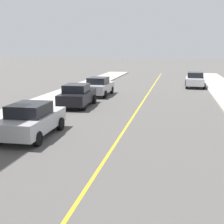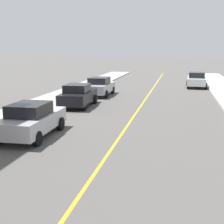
% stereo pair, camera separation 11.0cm
% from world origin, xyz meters
% --- Properties ---
extents(lane_stripe, '(0.12, 62.79, 0.01)m').
position_xyz_m(lane_stripe, '(0.00, 31.40, 0.00)').
color(lane_stripe, gold).
rests_on(lane_stripe, ground_plane).
extents(sidewalk_left, '(3.18, 62.79, 0.13)m').
position_xyz_m(sidewalk_left, '(-7.07, 31.40, 0.06)').
color(sidewalk_left, '#ADA89E').
rests_on(sidewalk_left, ground_plane).
extents(parked_car_curb_near, '(1.95, 4.34, 1.59)m').
position_xyz_m(parked_car_curb_near, '(-3.99, 23.84, 0.80)').
color(parked_car_curb_near, '#B7B7BC').
rests_on(parked_car_curb_near, ground_plane).
extents(parked_car_curb_mid, '(2.03, 4.39, 1.59)m').
position_xyz_m(parked_car_curb_mid, '(-4.30, 31.57, 0.80)').
color(parked_car_curb_mid, black).
rests_on(parked_car_curb_mid, ground_plane).
extents(parked_car_curb_far, '(1.94, 4.33, 1.59)m').
position_xyz_m(parked_car_curb_far, '(-4.08, 36.88, 0.80)').
color(parked_car_curb_far, '#B7B7BC').
rests_on(parked_car_curb_far, ground_plane).
extents(parked_car_opposite_side, '(1.99, 4.38, 1.59)m').
position_xyz_m(parked_car_opposite_side, '(4.36, 44.52, 0.80)').
color(parked_car_opposite_side, silver).
rests_on(parked_car_opposite_side, ground_plane).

